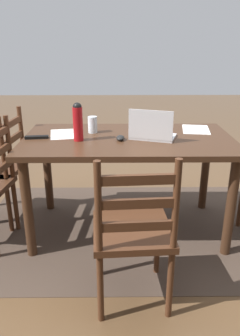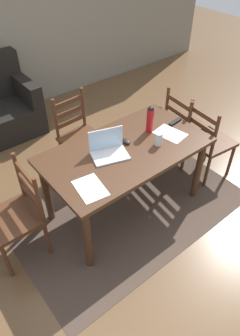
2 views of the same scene
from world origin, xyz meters
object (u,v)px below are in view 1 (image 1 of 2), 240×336
laptop (152,132)px  water_bottle (78,121)px  computer_mouse (120,138)px  chair_far_head (133,232)px  drinking_glass (93,125)px  tv_remote (37,137)px  dining_table (128,150)px

laptop → water_bottle: water_bottle is taller
laptop → computer_mouse: size_ratio=3.73×
chair_far_head → computer_mouse: size_ratio=9.50×
drinking_glass → computer_mouse: bearing=135.7°
chair_far_head → drinking_glass: (0.28, -0.95, 0.38)m
water_bottle → laptop: bearing=-177.0°
computer_mouse → tv_remote: computer_mouse is taller
drinking_glass → computer_mouse: size_ratio=1.28×
dining_table → water_bottle: (0.36, 0.07, 0.24)m
water_bottle → tv_remote: 0.35m
dining_table → drinking_glass: 0.35m
dining_table → water_bottle: bearing=11.3°
dining_table → laptop: (-0.17, 0.04, 0.16)m
water_bottle → tv_remote: bearing=-9.6°
computer_mouse → water_bottle: bearing=5.8°
laptop → water_bottle: size_ratio=1.36×
water_bottle → dining_table: bearing=-168.7°
water_bottle → chair_far_head: bearing=116.5°
chair_far_head → water_bottle: 0.94m
chair_far_head → computer_mouse: bearing=-85.2°
laptop → water_bottle: (0.53, 0.03, 0.09)m
dining_table → laptop: bearing=165.4°
water_bottle → computer_mouse: water_bottle is taller
dining_table → tv_remote: bearing=1.6°
computer_mouse → tv_remote: bearing=0.3°
dining_table → chair_far_head: (-0.00, 0.81, -0.21)m
laptop → water_bottle: 0.54m
computer_mouse → tv_remote: (0.62, -0.05, -0.01)m
laptop → drinking_glass: (0.45, -0.19, 0.01)m
drinking_glass → chair_far_head: bearing=106.3°
dining_table → laptop: laptop is taller
chair_far_head → water_bottle: bearing=-63.5°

